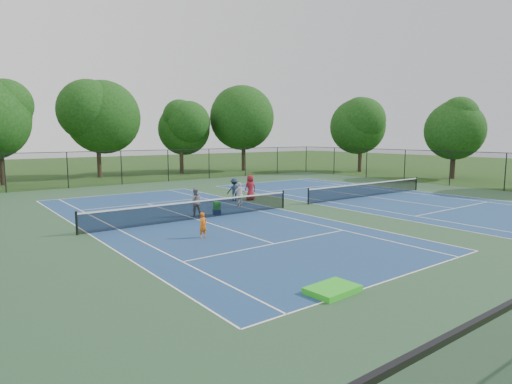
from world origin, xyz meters
TOP-DOWN VIEW (x-y plane):
  - ground at (0.00, 0.00)m, footprint 140.00×140.00m
  - court_pad at (0.00, 0.00)m, footprint 36.00×36.00m
  - tennis_court_left at (-7.00, 0.00)m, footprint 12.00×23.83m
  - tennis_court_right at (7.00, 0.00)m, footprint 12.00×23.83m
  - perimeter_fence at (0.00, 0.00)m, footprint 36.08×36.08m
  - tree_back_b at (-4.00, 26.00)m, footprint 7.60×7.60m
  - tree_back_c at (5.00, 25.00)m, footprint 6.00×6.00m
  - tree_back_d at (13.00, 24.00)m, footprint 7.80×7.80m
  - tree_side_e at (23.00, 14.00)m, footprint 6.60×6.60m
  - tree_side_f at (24.00, 3.00)m, footprint 5.80×5.80m
  - child_player at (-8.76, -3.76)m, footprint 0.45×0.35m
  - instructor at (-6.63, 0.80)m, footprint 0.92×0.82m
  - bystander_a at (-2.93, 1.86)m, footprint 0.91×0.41m
  - bystander_b at (-1.93, 3.97)m, footprint 1.09×0.77m
  - bystander_c at (-0.82, 3.67)m, footprint 0.89×0.62m
  - ball_crate at (-5.51, 0.40)m, footprint 0.44×0.36m
  - ball_hopper at (-5.51, 0.40)m, footprint 0.38×0.33m
  - green_tarp at (-9.12, -11.54)m, footprint 1.51×1.08m

SIDE VIEW (x-z plane):
  - ground at x=0.00m, z-range 0.00..0.00m
  - court_pad at x=0.00m, z-range 0.00..0.01m
  - green_tarp at x=-9.12m, z-range 0.01..0.18m
  - tennis_court_left at x=-7.00m, z-range -0.44..0.63m
  - tennis_court_right at x=7.00m, z-range -0.44..0.63m
  - ball_crate at x=-5.51m, z-range 0.00..0.31m
  - ball_hopper at x=-5.51m, z-range 0.31..0.74m
  - child_player at x=-8.76m, z-range 0.00..1.10m
  - bystander_a at x=-2.93m, z-range 0.00..1.52m
  - bystander_b at x=-1.93m, z-range 0.00..1.53m
  - instructor at x=-6.63m, z-range 0.00..1.56m
  - bystander_c at x=-0.82m, z-range 0.00..1.72m
  - perimeter_fence at x=0.00m, z-range 0.09..3.11m
  - tree_side_f at x=24.00m, z-range 1.19..9.31m
  - tree_back_c at x=5.00m, z-range 1.28..9.68m
  - tree_side_e at x=23.00m, z-range 1.37..10.25m
  - tree_back_b at x=-4.00m, z-range 1.58..11.61m
  - tree_back_d at x=13.00m, z-range 1.64..12.01m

